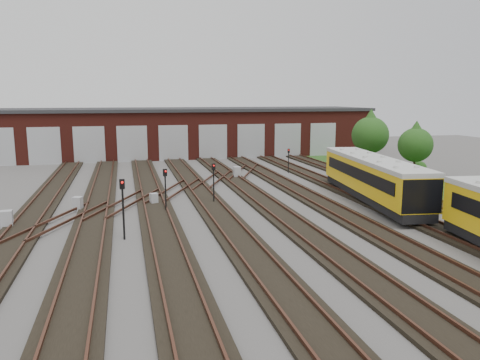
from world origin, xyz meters
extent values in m
plane|color=#4B4846|center=(0.00, 0.00, 0.00)|extent=(120.00, 120.00, 0.00)
cube|color=black|center=(-14.00, 0.00, 0.09)|extent=(2.40, 70.00, 0.18)
cube|color=#512D20|center=(-13.28, 0.00, 0.26)|extent=(0.10, 70.00, 0.15)
cube|color=black|center=(-10.00, 0.00, 0.09)|extent=(2.40, 70.00, 0.18)
cube|color=#512D20|center=(-10.72, 0.00, 0.26)|extent=(0.10, 70.00, 0.15)
cube|color=#512D20|center=(-9.28, 0.00, 0.26)|extent=(0.10, 70.00, 0.15)
cube|color=black|center=(-6.00, 0.00, 0.09)|extent=(2.40, 70.00, 0.18)
cube|color=#512D20|center=(-6.72, 0.00, 0.26)|extent=(0.10, 70.00, 0.15)
cube|color=#512D20|center=(-5.28, 0.00, 0.26)|extent=(0.10, 70.00, 0.15)
cube|color=black|center=(-2.00, 0.00, 0.09)|extent=(2.40, 70.00, 0.18)
cube|color=#512D20|center=(-2.72, 0.00, 0.26)|extent=(0.10, 70.00, 0.15)
cube|color=#512D20|center=(-1.28, 0.00, 0.26)|extent=(0.10, 70.00, 0.15)
cube|color=black|center=(2.00, 0.00, 0.09)|extent=(2.40, 70.00, 0.18)
cube|color=#512D20|center=(1.28, 0.00, 0.26)|extent=(0.10, 70.00, 0.15)
cube|color=#512D20|center=(2.72, 0.00, 0.26)|extent=(0.10, 70.00, 0.15)
cube|color=black|center=(6.00, 0.00, 0.09)|extent=(2.40, 70.00, 0.18)
cube|color=#512D20|center=(5.28, 0.00, 0.26)|extent=(0.10, 70.00, 0.15)
cube|color=#512D20|center=(6.72, 0.00, 0.26)|extent=(0.10, 70.00, 0.15)
cube|color=black|center=(10.00, 0.00, 0.09)|extent=(2.40, 70.00, 0.18)
cube|color=#512D20|center=(9.28, 0.00, 0.26)|extent=(0.10, 70.00, 0.15)
cube|color=#512D20|center=(10.72, 0.00, 0.26)|extent=(0.10, 70.00, 0.15)
cube|color=#512D20|center=(13.28, 0.00, 0.26)|extent=(0.10, 70.00, 0.15)
cube|color=#512D20|center=(-8.00, 10.00, 0.26)|extent=(5.40, 9.62, 0.15)
cube|color=#512D20|center=(-4.00, 14.00, 0.26)|extent=(5.40, 9.62, 0.15)
cube|color=#512D20|center=(0.00, 18.00, 0.26)|extent=(5.40, 9.62, 0.15)
cube|color=#512D20|center=(-12.00, 6.00, 0.26)|extent=(5.40, 9.62, 0.15)
cube|color=#512D20|center=(4.00, 22.00, 0.26)|extent=(5.40, 9.62, 0.15)
cube|color=#581D16|center=(0.00, 40.00, 3.00)|extent=(50.00, 12.00, 6.00)
cube|color=#2A2B2D|center=(0.00, 40.00, 6.15)|extent=(51.00, 12.50, 0.40)
cube|color=#ACAEB1|center=(-17.00, 33.98, 2.20)|extent=(3.60, 0.12, 4.40)
cube|color=#ACAEB1|center=(-12.00, 33.98, 2.20)|extent=(3.60, 0.12, 4.40)
cube|color=#ACAEB1|center=(-7.00, 33.98, 2.20)|extent=(3.60, 0.12, 4.40)
cube|color=#ACAEB1|center=(-2.00, 33.98, 2.20)|extent=(3.60, 0.12, 4.40)
cube|color=#ACAEB1|center=(3.00, 33.98, 2.20)|extent=(3.60, 0.12, 4.40)
cube|color=#ACAEB1|center=(8.00, 33.98, 2.20)|extent=(3.60, 0.12, 4.40)
cube|color=#ACAEB1|center=(13.00, 33.98, 2.20)|extent=(3.60, 0.12, 4.40)
cube|color=#ACAEB1|center=(18.00, 33.98, 2.20)|extent=(3.60, 0.12, 4.40)
cube|color=#274818|center=(19.00, 10.00, 0.03)|extent=(8.00, 55.00, 0.05)
cube|color=black|center=(10.00, 6.74, 0.63)|extent=(4.12, 15.00, 0.59)
cube|color=yellow|center=(10.00, 6.74, 2.01)|extent=(4.41, 15.04, 2.18)
cube|color=beige|center=(10.00, 6.74, 3.25)|extent=(4.51, 15.05, 0.30)
cube|color=black|center=(8.70, 6.90, 2.26)|extent=(1.69, 12.96, 0.84)
cube|color=black|center=(11.30, 6.57, 2.26)|extent=(1.69, 12.96, 0.84)
cylinder|color=black|center=(-8.14, 1.61, 1.43)|extent=(0.11, 0.11, 2.87)
cube|color=black|center=(-8.14, 1.61, 3.14)|extent=(0.29, 0.20, 0.55)
sphere|color=red|center=(-8.14, 1.50, 3.25)|extent=(0.13, 0.13, 0.13)
cylinder|color=black|center=(-5.33, 7.34, 1.26)|extent=(0.10, 0.10, 2.53)
cube|color=black|center=(-5.33, 7.34, 2.78)|extent=(0.29, 0.24, 0.49)
sphere|color=red|center=(-5.33, 7.24, 2.88)|extent=(0.12, 0.12, 0.12)
cylinder|color=black|center=(-1.65, 9.10, 1.27)|extent=(0.10, 0.10, 2.54)
cube|color=black|center=(-1.65, 9.10, 2.78)|extent=(0.26, 0.17, 0.49)
sphere|color=red|center=(-1.65, 9.01, 2.88)|extent=(0.12, 0.12, 0.12)
cylinder|color=black|center=(8.60, 21.34, 1.06)|extent=(0.09, 0.09, 2.12)
cube|color=black|center=(8.60, 21.34, 2.33)|extent=(0.24, 0.17, 0.43)
sphere|color=red|center=(8.60, 21.25, 2.42)|extent=(0.10, 0.10, 0.10)
cube|color=#A9ABAE|center=(-15.00, 5.59, 0.55)|extent=(0.71, 0.61, 1.11)
cube|color=#A9ABAE|center=(-11.26, 9.19, 0.50)|extent=(0.74, 0.68, 1.00)
cube|color=#A9ABAE|center=(-6.00, 9.80, 0.44)|extent=(0.64, 0.58, 0.88)
cube|color=#A9ABAE|center=(2.62, 19.53, 0.57)|extent=(0.73, 0.63, 1.13)
cube|color=#A9ABAE|center=(11.30, 12.27, 0.49)|extent=(0.67, 0.60, 0.97)
cylinder|color=#332417|center=(18.08, 21.70, 1.02)|extent=(0.24, 0.24, 2.04)
sphere|color=#1D4915|center=(18.08, 21.70, 3.75)|extent=(3.97, 3.97, 3.97)
cone|color=#1D4915|center=(18.08, 21.70, 5.17)|extent=(3.41, 3.41, 2.84)
cylinder|color=#332417|center=(19.94, 16.16, 0.87)|extent=(0.24, 0.24, 1.73)
sphere|color=#1D4915|center=(19.94, 16.16, 3.18)|extent=(3.37, 3.37, 3.37)
cone|color=#1D4915|center=(19.94, 16.16, 4.38)|extent=(2.89, 2.89, 2.41)
sphere|color=#1D4915|center=(16.25, 14.20, 0.60)|extent=(1.20, 1.20, 1.20)
sphere|color=#1D4915|center=(21.91, 18.06, 0.73)|extent=(1.47, 1.47, 1.47)
camera|label=1|loc=(-7.92, -24.27, 7.82)|focal=35.00mm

